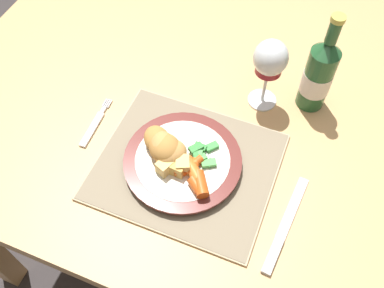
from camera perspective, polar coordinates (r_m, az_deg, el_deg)
ground_plane at (r=1.61m, az=3.54°, el=-9.60°), size 6.00×6.00×0.00m
dining_table at (r=1.05m, az=5.39°, el=5.36°), size 1.25×1.04×0.74m
placemat at (r=0.84m, az=-0.76°, el=-2.96°), size 0.34×0.29×0.01m
dinner_plate at (r=0.83m, az=-1.25°, el=-2.32°), size 0.23×0.23×0.02m
breaded_croquettes at (r=0.81m, az=-3.78°, el=-0.41°), size 0.12×0.10×0.05m
green_beans_pile at (r=0.82m, az=1.19°, el=-1.43°), size 0.06×0.08×0.02m
glazed_carrots at (r=0.79m, az=0.16°, el=-3.96°), size 0.09×0.09×0.02m
fork at (r=0.92m, az=-12.91°, el=2.39°), size 0.02×0.13×0.01m
table_knife at (r=0.80m, az=11.97°, el=-11.41°), size 0.04×0.21×0.01m
wine_glass at (r=0.87m, az=10.38°, el=10.83°), size 0.07×0.07×0.17m
bottle at (r=0.91m, az=16.56°, el=9.00°), size 0.06×0.06×0.23m
roast_potatoes at (r=0.80m, az=-2.21°, el=-3.03°), size 0.06×0.05×0.03m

